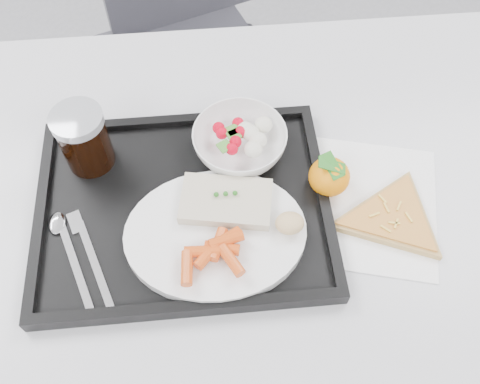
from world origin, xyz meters
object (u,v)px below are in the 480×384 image
(cola_glass, at_px, (84,138))
(pizza_slice, at_px, (392,218))
(tray, at_px, (184,207))
(tangerine, at_px, (329,176))
(dinner_plate, at_px, (215,234))
(salad_bowl, at_px, (240,142))
(table, at_px, (224,219))
(chair, at_px, (184,23))

(cola_glass, distance_m, pizza_slice, 0.49)
(tray, bearing_deg, tangerine, 4.85)
(tray, height_order, tangerine, tangerine)
(dinner_plate, height_order, cola_glass, cola_glass)
(salad_bowl, bearing_deg, table, -113.16)
(pizza_slice, bearing_deg, tangerine, 142.62)
(chair, height_order, pizza_slice, chair)
(cola_glass, bearing_deg, salad_bowl, -0.95)
(salad_bowl, bearing_deg, pizza_slice, -33.31)
(tray, relative_size, cola_glass, 4.17)
(cola_glass, bearing_deg, pizza_slice, -17.90)
(tray, relative_size, pizza_slice, 2.07)
(dinner_plate, distance_m, pizza_slice, 0.27)
(chair, distance_m, pizza_slice, 0.83)
(salad_bowl, relative_size, pizza_slice, 0.70)
(tangerine, height_order, pizza_slice, tangerine)
(chair, relative_size, pizza_slice, 4.29)
(cola_glass, height_order, tangerine, cola_glass)
(chair, relative_size, tangerine, 13.81)
(table, height_order, pizza_slice, pizza_slice)
(chair, relative_size, dinner_plate, 3.44)
(table, height_order, tangerine, tangerine)
(table, bearing_deg, tray, -165.01)
(table, bearing_deg, dinner_plate, -101.74)
(tray, bearing_deg, dinner_plate, -51.96)
(tray, bearing_deg, table, 14.99)
(tray, distance_m, cola_glass, 0.19)
(table, height_order, chair, chair)
(tray, relative_size, salad_bowl, 2.96)
(tray, relative_size, tangerine, 6.68)
(salad_bowl, relative_size, cola_glass, 1.41)
(chair, distance_m, tangerine, 0.75)
(cola_glass, bearing_deg, tray, -34.82)
(table, bearing_deg, salad_bowl, 66.84)
(tray, distance_m, tangerine, 0.23)
(chair, distance_m, cola_glass, 0.67)
(table, height_order, salad_bowl, salad_bowl)
(cola_glass, bearing_deg, chair, 75.60)
(table, bearing_deg, tangerine, 1.00)
(salad_bowl, bearing_deg, chair, 98.71)
(dinner_plate, xyz_separation_m, salad_bowl, (0.05, 0.16, 0.01))
(chair, xyz_separation_m, tray, (-0.01, -0.69, 0.22))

